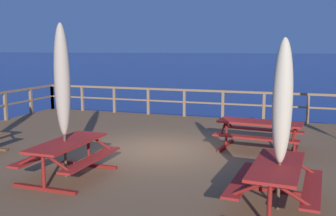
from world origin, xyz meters
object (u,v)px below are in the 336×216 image
at_px(picnic_table_front_right, 260,129).
at_px(patio_umbrella_tall_back_right, 62,81).
at_px(patio_umbrella_tall_back_left, 282,102).
at_px(picnic_table_back_right, 68,151).
at_px(picnic_table_mid_left, 277,177).

height_order(picnic_table_front_right, patio_umbrella_tall_back_right, patio_umbrella_tall_back_right).
distance_m(picnic_table_front_right, patio_umbrella_tall_back_right, 5.24).
bearing_deg(patio_umbrella_tall_back_left, picnic_table_back_right, 175.90).
distance_m(picnic_table_front_right, picnic_table_back_right, 4.99).
height_order(picnic_table_mid_left, patio_umbrella_tall_back_left, patio_umbrella_tall_back_left).
bearing_deg(picnic_table_mid_left, patio_umbrella_tall_back_right, 175.99).
xyz_separation_m(picnic_table_back_right, patio_umbrella_tall_back_left, (4.22, -0.30, 1.24)).
relative_size(picnic_table_back_right, picnic_table_mid_left, 0.99).
height_order(picnic_table_back_right, patio_umbrella_tall_back_right, patio_umbrella_tall_back_right).
relative_size(picnic_table_front_right, patio_umbrella_tall_back_left, 0.80).
bearing_deg(patio_umbrella_tall_back_right, picnic_table_mid_left, -4.01).
bearing_deg(picnic_table_back_right, picnic_table_front_right, 44.80).
relative_size(picnic_table_front_right, picnic_table_mid_left, 1.13).
distance_m(picnic_table_mid_left, patio_umbrella_tall_back_right, 4.49).
relative_size(picnic_table_front_right, patio_umbrella_tall_back_right, 0.72).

